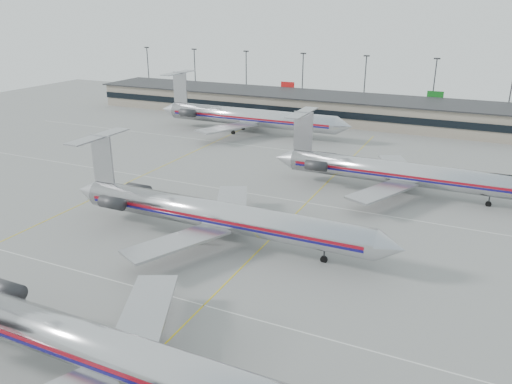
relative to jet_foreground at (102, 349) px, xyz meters
The scene contains 8 objects.
ground 4.38m from the jet_foreground, 63.69° to the left, with size 260.00×260.00×0.00m, color gray.
apron_markings 13.05m from the jet_foreground, 84.23° to the left, with size 160.00×0.15×0.02m, color silver.
terminal 100.55m from the jet_foreground, 89.28° to the left, with size 162.00×17.00×6.25m.
light_mast_row 114.69m from the jet_foreground, 89.37° to the left, with size 163.60×0.40×15.28m.
jet_foreground is the anchor object (origin of this frame).
jet_second_row 26.45m from the jet_foreground, 101.16° to the left, with size 44.67×26.30×11.69m.
jet_third_row 53.90m from the jet_foreground, 76.56° to the left, with size 42.44×26.11×11.60m.
jet_back_row 82.79m from the jet_foreground, 108.44° to the left, with size 47.73×29.36×13.05m.
Camera 1 is at (22.16, -25.65, 27.20)m, focal length 35.00 mm.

